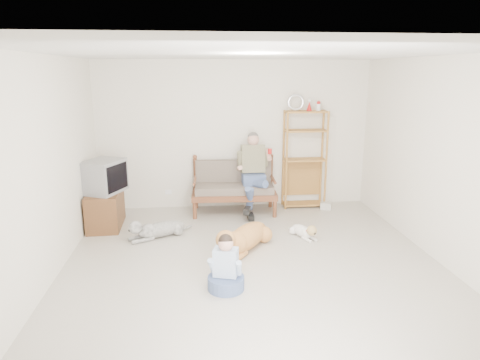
{
  "coord_description": "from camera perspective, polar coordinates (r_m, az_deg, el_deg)",
  "views": [
    {
      "loc": [
        -0.72,
        -5.06,
        2.5
      ],
      "look_at": [
        -0.08,
        1.0,
        0.94
      ],
      "focal_mm": 32.0,
      "sensor_mm": 36.0,
      "label": 1
    }
  ],
  "objects": [
    {
      "name": "etagere",
      "position": [
        8.03,
        8.59,
        2.87
      ],
      "size": [
        0.8,
        0.35,
        2.11
      ],
      "color": "#B27437",
      "rests_on": "ground"
    },
    {
      "name": "wall_back",
      "position": [
        7.93,
        -0.75,
        5.99
      ],
      "size": [
        5.0,
        0.0,
        5.0
      ],
      "primitive_type": "plane",
      "rotation": [
        1.57,
        0.0,
        0.0
      ],
      "color": "silver",
      "rests_on": "ground"
    },
    {
      "name": "wall_front",
      "position": [
        2.68,
        10.45,
        -11.39
      ],
      "size": [
        5.0,
        0.0,
        5.0
      ],
      "primitive_type": "plane",
      "rotation": [
        -1.57,
        0.0,
        0.0
      ],
      "color": "silver",
      "rests_on": "ground"
    },
    {
      "name": "loveseat",
      "position": [
        7.73,
        -0.84,
        -0.77
      ],
      "size": [
        1.53,
        0.77,
        0.95
      ],
      "rotation": [
        0.0,
        0.0,
        -0.05
      ],
      "color": "brown",
      "rests_on": "ground"
    },
    {
      "name": "terrier",
      "position": [
        6.71,
        8.63,
        -6.77
      ],
      "size": [
        0.35,
        0.62,
        0.25
      ],
      "rotation": [
        0.0,
        0.0,
        0.41
      ],
      "color": "white",
      "rests_on": "ground"
    },
    {
      "name": "crt_tv",
      "position": [
        7.19,
        -17.68,
        0.47
      ],
      "size": [
        0.72,
        0.78,
        0.52
      ],
      "rotation": [
        0.0,
        0.0,
        -0.42
      ],
      "color": "gray",
      "rests_on": "tv_stand"
    },
    {
      "name": "child",
      "position": [
        5.11,
        -1.9,
        -11.85
      ],
      "size": [
        0.43,
        0.43,
        0.69
      ],
      "rotation": [
        0.0,
        0.0,
        -0.29
      ],
      "color": "#4D638D",
      "rests_on": "ground"
    },
    {
      "name": "tv_stand",
      "position": [
        7.38,
        -17.54,
        -3.7
      ],
      "size": [
        0.52,
        0.91,
        0.6
      ],
      "rotation": [
        0.0,
        0.0,
        0.02
      ],
      "color": "brown",
      "rests_on": "ground"
    },
    {
      "name": "book_stack",
      "position": [
        8.13,
        11.36,
        -3.4
      ],
      "size": [
        0.23,
        0.2,
        0.12
      ],
      "primitive_type": "cube",
      "rotation": [
        0.0,
        0.0,
        -0.35
      ],
      "color": "silver",
      "rests_on": "ground"
    },
    {
      "name": "floor",
      "position": [
        5.69,
        1.92,
        -11.75
      ],
      "size": [
        5.5,
        5.5,
        0.0
      ],
      "primitive_type": "plane",
      "color": "beige",
      "rests_on": "ground"
    },
    {
      "name": "wall_right",
      "position": [
        6.11,
        25.97,
        2.01
      ],
      "size": [
        0.0,
        5.5,
        5.5
      ],
      "primitive_type": "plane",
      "rotation": [
        1.57,
        0.0,
        -1.57
      ],
      "color": "silver",
      "rests_on": "ground"
    },
    {
      "name": "golden_retriever",
      "position": [
        6.13,
        0.3,
        -7.81
      ],
      "size": [
        0.97,
        1.34,
        0.47
      ],
      "rotation": [
        0.0,
        0.0,
        -0.61
      ],
      "color": "#CC9147",
      "rests_on": "ground"
    },
    {
      "name": "shaggy_dog",
      "position": [
        6.75,
        -11.13,
        -6.47
      ],
      "size": [
        1.0,
        0.61,
        0.33
      ],
      "rotation": [
        0.0,
        0.0,
        -1.1
      ],
      "color": "silver",
      "rests_on": "ground"
    },
    {
      "name": "wall_outlet",
      "position": [
        8.12,
        -9.54,
        -1.6
      ],
      "size": [
        0.12,
        0.02,
        0.08
      ],
      "primitive_type": "cube",
      "color": "white",
      "rests_on": "ground"
    },
    {
      "name": "ceiling",
      "position": [
        5.11,
        2.18,
        16.55
      ],
      "size": [
        5.5,
        5.5,
        0.0
      ],
      "primitive_type": "plane",
      "rotation": [
        3.14,
        0.0,
        0.0
      ],
      "color": "silver",
      "rests_on": "ground"
    },
    {
      "name": "wall_left",
      "position": [
        5.48,
        -24.79,
        0.88
      ],
      "size": [
        0.0,
        5.5,
        5.5
      ],
      "primitive_type": "plane",
      "rotation": [
        1.57,
        0.0,
        1.57
      ],
      "color": "silver",
      "rests_on": "ground"
    },
    {
      "name": "man",
      "position": [
        7.54,
        1.75,
        0.25
      ],
      "size": [
        0.55,
        0.79,
        1.28
      ],
      "color": "#4D638D",
      "rests_on": "loveseat"
    }
  ]
}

